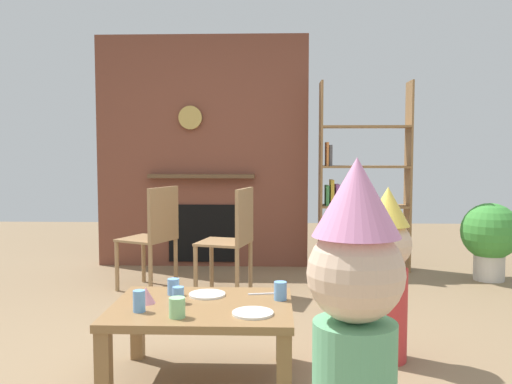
% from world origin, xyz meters
% --- Properties ---
extents(ground_plane, '(12.00, 12.00, 0.00)m').
position_xyz_m(ground_plane, '(0.00, 0.00, 0.00)').
color(ground_plane, '#846B4C').
extents(brick_fireplace_feature, '(2.20, 0.28, 2.40)m').
position_xyz_m(brick_fireplace_feature, '(-0.49, 2.60, 1.19)').
color(brick_fireplace_feature, brown).
rests_on(brick_fireplace_feature, ground_plane).
extents(bookshelf, '(0.90, 0.28, 1.90)m').
position_xyz_m(bookshelf, '(1.11, 2.40, 0.87)').
color(bookshelf, olive).
rests_on(bookshelf, ground_plane).
extents(coffee_table, '(0.93, 0.72, 0.41)m').
position_xyz_m(coffee_table, '(-0.10, -0.35, 0.35)').
color(coffee_table, olive).
rests_on(coffee_table, ground_plane).
extents(paper_cup_near_left, '(0.08, 0.08, 0.10)m').
position_xyz_m(paper_cup_near_left, '(-0.19, -0.58, 0.46)').
color(paper_cup_near_left, '#8CD18C').
rests_on(paper_cup_near_left, coffee_table).
extents(paper_cup_near_right, '(0.07, 0.07, 0.10)m').
position_xyz_m(paper_cup_near_right, '(0.30, -0.26, 0.46)').
color(paper_cup_near_right, '#669EE0').
rests_on(paper_cup_near_right, coffee_table).
extents(paper_cup_center, '(0.06, 0.06, 0.11)m').
position_xyz_m(paper_cup_center, '(-0.40, -0.49, 0.47)').
color(paper_cup_center, '#669EE0').
rests_on(paper_cup_center, coffee_table).
extents(paper_cup_far_left, '(0.07, 0.07, 0.09)m').
position_xyz_m(paper_cup_far_left, '(-0.29, -0.17, 0.46)').
color(paper_cup_far_left, '#669EE0').
rests_on(paper_cup_far_left, coffee_table).
extents(paper_cup_far_right, '(0.06, 0.06, 0.09)m').
position_xyz_m(paper_cup_far_right, '(-0.23, -0.33, 0.46)').
color(paper_cup_far_right, '#669EE0').
rests_on(paper_cup_far_right, coffee_table).
extents(paper_plate_front, '(0.20, 0.20, 0.01)m').
position_xyz_m(paper_plate_front, '(0.17, -0.52, 0.42)').
color(paper_plate_front, white).
rests_on(paper_plate_front, coffee_table).
extents(paper_plate_rear, '(0.20, 0.20, 0.01)m').
position_xyz_m(paper_plate_rear, '(-0.10, -0.18, 0.42)').
color(paper_plate_rear, white).
rests_on(paper_plate_rear, coffee_table).
extents(birthday_cake_slice, '(0.10, 0.10, 0.09)m').
position_xyz_m(birthday_cake_slice, '(-0.40, -0.35, 0.46)').
color(birthday_cake_slice, pink).
rests_on(birthday_cake_slice, coffee_table).
extents(table_fork, '(0.15, 0.04, 0.01)m').
position_xyz_m(table_fork, '(0.20, -0.15, 0.42)').
color(table_fork, silver).
rests_on(table_fork, coffee_table).
extents(child_with_cone_hat, '(0.33, 0.33, 1.19)m').
position_xyz_m(child_with_cone_hat, '(0.54, -1.31, 0.63)').
color(child_with_cone_hat, '#66B27F').
rests_on(child_with_cone_hat, ground_plane).
extents(child_in_pink, '(0.28, 0.28, 1.00)m').
position_xyz_m(child_in_pink, '(0.91, -0.01, 0.53)').
color(child_in_pink, '#D13838').
rests_on(child_in_pink, ground_plane).
extents(dining_chair_left, '(0.53, 0.53, 0.90)m').
position_xyz_m(dining_chair_left, '(-0.76, 1.52, 0.51)').
color(dining_chair_left, '#9E7A51').
rests_on(dining_chair_left, ground_plane).
extents(dining_chair_middle, '(0.49, 0.49, 0.90)m').
position_xyz_m(dining_chair_middle, '(-0.07, 1.38, 0.51)').
color(dining_chair_middle, '#9E7A51').
rests_on(dining_chair_middle, ground_plane).
extents(potted_plant_tall, '(0.53, 0.53, 0.73)m').
position_xyz_m(potted_plant_tall, '(2.28, 1.99, 0.42)').
color(potted_plant_tall, beige).
rests_on(potted_plant_tall, ground_plane).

